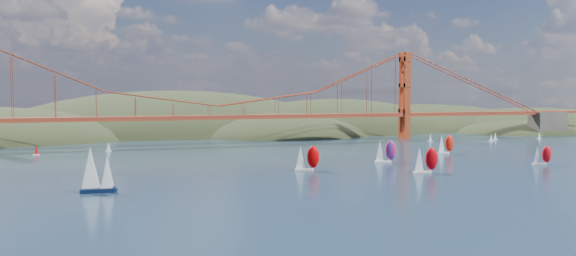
# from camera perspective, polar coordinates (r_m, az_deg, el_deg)

# --- Properties ---
(ground) EXTENTS (1200.00, 1200.00, 0.00)m
(ground) POSITION_cam_1_polar(r_m,az_deg,el_deg) (150.56, 6.93, -7.77)
(ground) COLOR black
(ground) RESTS_ON ground
(headlands) EXTENTS (725.00, 225.00, 96.00)m
(headlands) POSITION_cam_1_polar(r_m,az_deg,el_deg) (427.55, -3.85, -2.02)
(headlands) COLOR black
(headlands) RESTS_ON ground
(bridge) EXTENTS (552.00, 12.00, 55.00)m
(bridge) POSITION_cam_1_polar(r_m,az_deg,el_deg) (319.13, -7.47, 4.07)
(bridge) COLOR maroon
(bridge) RESTS_ON ground
(sloop_navy) EXTENTS (9.93, 5.75, 15.27)m
(sloop_navy) POSITION_cam_1_polar(r_m,az_deg,el_deg) (175.94, -18.96, -4.06)
(sloop_navy) COLOR black
(sloop_navy) RESTS_ON ground
(racer_0) EXTENTS (9.58, 5.08, 10.75)m
(racer_0) POSITION_cam_1_polar(r_m,az_deg,el_deg) (212.52, 1.89, -3.02)
(racer_0) COLOR silver
(racer_0) RESTS_ON ground
(racer_1) EXTENTS (9.54, 4.33, 10.79)m
(racer_1) POSITION_cam_1_polar(r_m,az_deg,el_deg) (212.46, 13.76, -3.12)
(racer_1) COLOR silver
(racer_1) RESTS_ON ground
(racer_2) EXTENTS (7.83, 4.83, 8.77)m
(racer_2) POSITION_cam_1_polar(r_m,az_deg,el_deg) (252.82, 24.37, -2.49)
(racer_2) COLOR silver
(racer_2) RESTS_ON ground
(racer_3) EXTENTS (8.97, 3.74, 10.23)m
(racer_3) POSITION_cam_1_polar(r_m,az_deg,el_deg) (281.47, 15.68, -1.56)
(racer_3) COLOR silver
(racer_3) RESTS_ON ground
(racer_rwb) EXTENTS (9.56, 4.84, 10.74)m
(racer_rwb) POSITION_cam_1_polar(r_m,az_deg,el_deg) (240.47, 9.84, -2.29)
(racer_rwb) COLOR white
(racer_rwb) RESTS_ON ground
(distant_boat_2) EXTENTS (3.00, 2.00, 4.70)m
(distant_boat_2) POSITION_cam_1_polar(r_m,az_deg,el_deg) (290.83, -24.19, -2.07)
(distant_boat_2) COLOR silver
(distant_boat_2) RESTS_ON ground
(distant_boat_3) EXTENTS (3.00, 2.00, 4.70)m
(distant_boat_3) POSITION_cam_1_polar(r_m,az_deg,el_deg) (295.36, -17.76, -1.84)
(distant_boat_3) COLOR silver
(distant_boat_3) RESTS_ON ground
(distant_boat_4) EXTENTS (3.00, 2.00, 4.70)m
(distant_boat_4) POSITION_cam_1_polar(r_m,az_deg,el_deg) (350.44, 14.27, -0.94)
(distant_boat_4) COLOR silver
(distant_boat_4) RESTS_ON ground
(distant_boat_5) EXTENTS (3.00, 2.00, 4.70)m
(distant_boat_5) POSITION_cam_1_polar(r_m,az_deg,el_deg) (361.74, 19.94, -0.90)
(distant_boat_5) COLOR silver
(distant_boat_5) RESTS_ON ground
(distant_boat_6) EXTENTS (3.00, 2.00, 4.70)m
(distant_boat_6) POSITION_cam_1_polar(r_m,az_deg,el_deg) (375.19, 20.31, -0.76)
(distant_boat_6) COLOR silver
(distant_boat_6) RESTS_ON ground
(distant_boat_7) EXTENTS (3.00, 2.00, 4.70)m
(distant_boat_7) POSITION_cam_1_polar(r_m,az_deg,el_deg) (391.58, 24.17, -0.67)
(distant_boat_7) COLOR silver
(distant_boat_7) RESTS_ON ground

